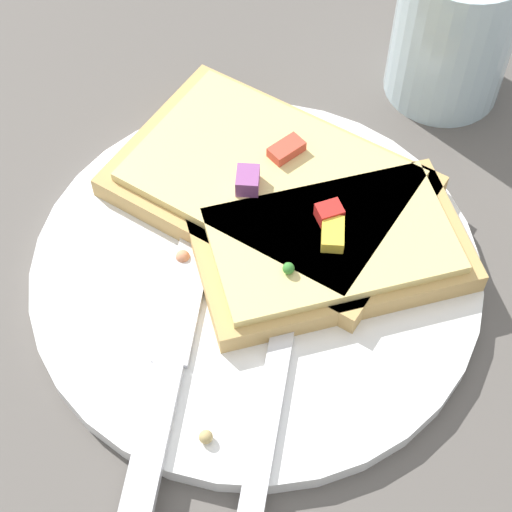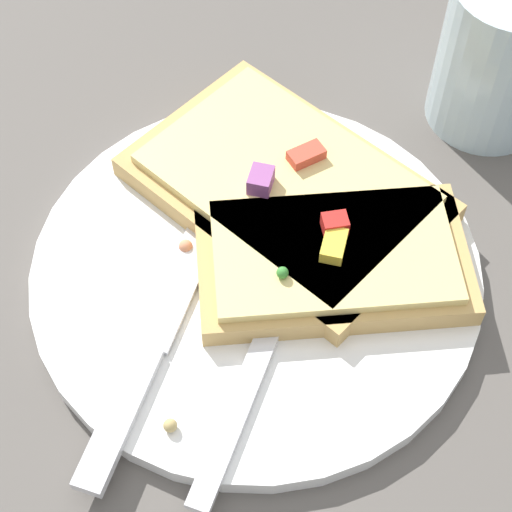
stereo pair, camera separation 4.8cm
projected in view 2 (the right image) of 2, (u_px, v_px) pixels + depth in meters
ground_plane at (256, 277)px, 0.50m from camera, size 4.00×4.00×0.00m
plate at (256, 272)px, 0.50m from camera, size 0.26×0.26×0.01m
fork at (277, 313)px, 0.47m from camera, size 0.14×0.18×0.01m
knife at (156, 336)px, 0.46m from camera, size 0.13×0.19×0.01m
pizza_slice_main at (285, 186)px, 0.51m from camera, size 0.20×0.21×0.03m
pizza_slice_corner at (333, 259)px, 0.48m from camera, size 0.17×0.11×0.03m
crumb_scatter at (215, 278)px, 0.48m from camera, size 0.07×0.11×0.01m
drinking_glass at (501, 55)px, 0.53m from camera, size 0.08×0.08×0.10m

